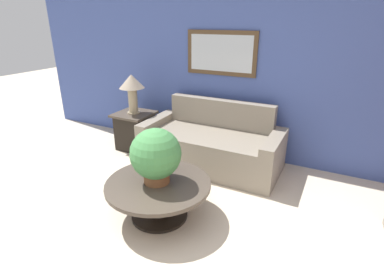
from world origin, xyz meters
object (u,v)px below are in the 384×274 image
coffee_table (159,192)px  side_table (135,130)px  couch_main (211,145)px  table_lamp (132,86)px  potted_plant_on_table (156,155)px

coffee_table → side_table: (-1.34, 1.38, 0.00)m
couch_main → table_lamp: (-1.35, -0.00, 0.73)m
coffee_table → side_table: side_table is taller
side_table → couch_main: bearing=0.0°
table_lamp → potted_plant_on_table: size_ratio=1.05×
potted_plant_on_table → coffee_table: bearing=-21.5°
side_table → potted_plant_on_table: potted_plant_on_table is taller
couch_main → side_table: 1.35m
couch_main → potted_plant_on_table: size_ratio=3.36×
coffee_table → potted_plant_on_table: potted_plant_on_table is taller
coffee_table → potted_plant_on_table: size_ratio=1.89×
couch_main → table_lamp: bearing=-180.0°
side_table → table_lamp: table_lamp is taller
coffee_table → potted_plant_on_table: bearing=158.5°
couch_main → side_table: (-1.35, -0.00, 0.00)m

